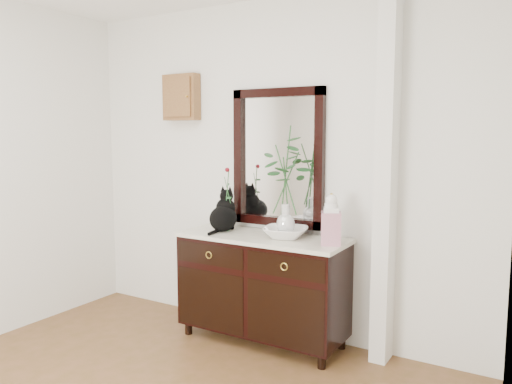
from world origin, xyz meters
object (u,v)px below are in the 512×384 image
Objects in this scene: sideboard at (263,283)px; ginger_jar at (331,219)px; lotus_bowl at (285,232)px; cat at (223,210)px.

sideboard is 0.80m from ginger_jar.
lotus_bowl is 0.90× the size of ginger_jar.
ginger_jar reaches higher than sideboard.
sideboard is 0.66m from cat.
cat is at bearing -178.38° from lotus_bowl.
ginger_jar reaches higher than lotus_bowl.
sideboard is 3.95× the size of lotus_bowl.
lotus_bowl is at bearing -7.47° from cat.
cat is 0.91× the size of ginger_jar.
cat reaches higher than lotus_bowl.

